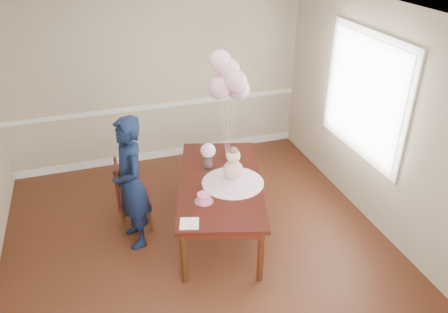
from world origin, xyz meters
TOP-DOWN VIEW (x-y plane):
  - floor at (0.00, 0.00)m, footprint 4.50×5.00m
  - ceiling at (0.00, 0.00)m, footprint 4.50×5.00m
  - wall_back at (0.00, 2.50)m, footprint 4.50×0.02m
  - wall_right at (2.25, 0.00)m, footprint 0.02×5.00m
  - chair_rail_trim at (0.00, 2.49)m, footprint 4.50×0.02m
  - baseboard_trim at (0.00, 2.49)m, footprint 4.50×0.02m
  - window_frame at (2.23, 0.50)m, footprint 0.02×1.66m
  - window_blinds at (2.21, 0.50)m, footprint 0.01×1.50m
  - dining_table_top at (0.35, 0.42)m, footprint 1.46×2.12m
  - table_apron at (0.35, 0.42)m, footprint 1.34×2.00m
  - table_leg_fl at (-0.29, -0.32)m, footprint 0.08×0.08m
  - table_leg_fr at (0.49, -0.54)m, footprint 0.08×0.08m
  - table_leg_bl at (0.21, 1.39)m, footprint 0.08×0.08m
  - table_leg_br at (0.98, 1.16)m, footprint 0.08×0.08m
  - baby_skirt at (0.47, 0.34)m, footprint 0.91×0.91m
  - baby_torso at (0.47, 0.34)m, footprint 0.23×0.23m
  - baby_head at (0.47, 0.34)m, footprint 0.16×0.16m
  - baby_hair at (0.47, 0.34)m, footprint 0.12×0.12m
  - cake_platter at (0.04, 0.06)m, footprint 0.26×0.26m
  - birthday_cake at (0.04, 0.06)m, footprint 0.18×0.18m
  - cake_flower_a at (0.04, 0.06)m, footprint 0.03×0.03m
  - cake_flower_b at (0.08, 0.07)m, footprint 0.03×0.03m
  - rose_vase_near at (0.29, 0.74)m, footprint 0.12×0.12m
  - roses_near at (0.29, 0.74)m, footprint 0.18×0.18m
  - napkin at (-0.20, -0.27)m, footprint 0.24×0.24m
  - balloon_weight at (0.59, 0.91)m, footprint 0.05×0.05m
  - balloon_a at (0.50, 0.93)m, footprint 0.27×0.27m
  - balloon_b at (0.67, 0.83)m, footprint 0.27×0.27m
  - balloon_c at (0.63, 0.99)m, footprint 0.27×0.27m
  - balloon_d at (0.55, 1.04)m, footprint 0.27×0.27m
  - balloon_e at (0.75, 0.94)m, footprint 0.27×0.27m
  - balloon_ribbon_a at (0.54, 0.92)m, footprint 0.09×0.03m
  - balloon_ribbon_b at (0.63, 0.87)m, footprint 0.08×0.08m
  - balloon_ribbon_c at (0.61, 0.95)m, footprint 0.05×0.08m
  - balloon_ribbon_d at (0.57, 0.97)m, footprint 0.05×0.12m
  - balloon_ribbon_e at (0.67, 0.92)m, footprint 0.15×0.03m
  - dining_chair_seat at (-0.64, 0.81)m, footprint 0.45×0.45m
  - chair_leg_fl at (-0.83, 0.66)m, footprint 0.04×0.04m
  - chair_leg_fr at (-0.50, 0.63)m, footprint 0.04×0.04m
  - chair_leg_bl at (-0.79, 0.99)m, footprint 0.04×0.04m
  - chair_leg_br at (-0.46, 0.96)m, footprint 0.04×0.04m
  - chair_back_post_l at (-0.84, 0.67)m, footprint 0.04×0.04m
  - chair_back_post_r at (-0.81, 1.00)m, footprint 0.04×0.04m
  - chair_slat_low at (-0.83, 0.83)m, footprint 0.07×0.37m
  - chair_slat_mid at (-0.83, 0.83)m, footprint 0.07×0.37m
  - chair_slat_top at (-0.83, 0.83)m, footprint 0.07×0.37m
  - woman at (-0.69, 0.54)m, footprint 0.48×0.65m

SIDE VIEW (x-z plane):
  - floor at x=0.00m, z-range 0.00..0.00m
  - baseboard_trim at x=0.00m, z-range 0.00..0.12m
  - chair_leg_fl at x=-0.83m, z-range 0.00..0.39m
  - chair_leg_fr at x=-0.50m, z-range 0.00..0.39m
  - chair_leg_bl at x=-0.79m, z-range 0.00..0.39m
  - chair_leg_br at x=-0.46m, z-range 0.00..0.39m
  - table_leg_fl at x=-0.29m, z-range 0.00..0.67m
  - table_leg_fr at x=0.49m, z-range 0.00..0.67m
  - table_leg_bl at x=0.21m, z-range 0.00..0.67m
  - table_leg_br at x=0.98m, z-range 0.00..0.67m
  - dining_chair_seat at x=-0.64m, z-range 0.39..0.44m
  - chair_slat_low at x=-0.83m, z-range 0.55..0.59m
  - table_apron at x=0.35m, z-range 0.58..0.67m
  - chair_back_post_l at x=-0.84m, z-range 0.42..0.94m
  - chair_back_post_r at x=-0.81m, z-range 0.42..0.94m
  - dining_table_top at x=0.35m, z-range 0.67..0.72m
  - chair_slat_mid at x=-0.83m, z-range 0.69..0.74m
  - cake_platter at x=0.04m, z-range 0.72..0.73m
  - napkin at x=-0.20m, z-range 0.72..0.73m
  - balloon_weight at x=0.59m, z-range 0.72..0.74m
  - baby_skirt at x=0.47m, z-range 0.72..0.82m
  - birthday_cake at x=0.04m, z-range 0.73..0.83m
  - rose_vase_near at x=0.29m, z-range 0.72..0.88m
  - woman at x=-0.69m, z-range 0.00..1.63m
  - cake_flower_a at x=0.04m, z-range 0.83..0.86m
  - cake_flower_b at x=0.08m, z-range 0.83..0.86m
  - chair_slat_top at x=-0.83m, z-range 0.84..0.89m
  - baby_torso at x=0.47m, z-range 0.78..1.01m
  - chair_rail_trim at x=0.00m, z-range 0.86..0.94m
  - roses_near at x=0.29m, z-range 0.88..1.06m
  - baby_head at x=0.47m, z-range 1.00..1.16m
  - balloon_ribbon_e at x=0.67m, z-range 0.74..1.49m
  - baby_hair at x=0.47m, z-range 1.08..1.19m
  - balloon_ribbon_a at x=0.54m, z-range 0.73..1.54m
  - balloon_ribbon_b at x=0.63m, z-range 0.74..1.64m
  - balloon_ribbon_c at x=0.61m, z-range 0.73..1.73m
  - balloon_ribbon_d at x=0.57m, z-range 0.74..1.83m
  - wall_back at x=0.00m, z-range 0.00..2.70m
  - wall_right at x=2.25m, z-range 0.00..2.70m
  - window_frame at x=2.23m, z-range 0.77..2.33m
  - window_blinds at x=2.21m, z-range 0.85..2.25m
  - balloon_e at x=0.75m, z-range 1.50..1.77m
  - balloon_a at x=0.50m, z-range 1.55..1.82m
  - balloon_b at x=0.67m, z-range 1.65..1.92m
  - balloon_c at x=0.63m, z-range 1.74..2.01m
  - balloon_d at x=0.55m, z-range 1.84..2.11m
  - ceiling at x=0.00m, z-range 2.69..2.71m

